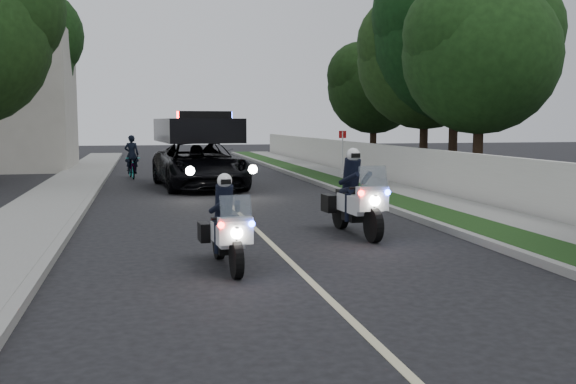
# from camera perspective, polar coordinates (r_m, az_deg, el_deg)

# --- Properties ---
(ground) EXTENTS (120.00, 120.00, 0.00)m
(ground) POSITION_cam_1_polar(r_m,az_deg,el_deg) (9.89, 2.34, -8.13)
(ground) COLOR black
(ground) RESTS_ON ground
(curb_right) EXTENTS (0.20, 60.00, 0.15)m
(curb_right) POSITION_cam_1_polar(r_m,az_deg,el_deg) (20.49, 6.30, -0.51)
(curb_right) COLOR gray
(curb_right) RESTS_ON ground
(grass_verge) EXTENTS (1.20, 60.00, 0.16)m
(grass_verge) POSITION_cam_1_polar(r_m,az_deg,el_deg) (20.72, 8.14, -0.45)
(grass_verge) COLOR #193814
(grass_verge) RESTS_ON ground
(sidewalk_right) EXTENTS (1.40, 60.00, 0.16)m
(sidewalk_right) POSITION_cam_1_polar(r_m,az_deg,el_deg) (21.21, 11.43, -0.36)
(sidewalk_right) COLOR gray
(sidewalk_right) RESTS_ON ground
(property_wall) EXTENTS (0.22, 60.00, 1.50)m
(property_wall) POSITION_cam_1_polar(r_m,az_deg,el_deg) (21.57, 13.90, 1.49)
(property_wall) COLOR beige
(property_wall) RESTS_ON ground
(curb_left) EXTENTS (0.20, 60.00, 0.15)m
(curb_left) POSITION_cam_1_polar(r_m,az_deg,el_deg) (19.48, -17.19, -1.09)
(curb_left) COLOR gray
(curb_left) RESTS_ON ground
(sidewalk_left) EXTENTS (2.00, 60.00, 0.16)m
(sidewalk_left) POSITION_cam_1_polar(r_m,az_deg,el_deg) (19.61, -20.40, -1.15)
(sidewalk_left) COLOR gray
(sidewalk_left) RESTS_ON ground
(lane_marking) EXTENTS (0.12, 50.00, 0.01)m
(lane_marking) POSITION_cam_1_polar(r_m,az_deg,el_deg) (19.58, -5.14, -1.02)
(lane_marking) COLOR #BFB78C
(lane_marking) RESTS_ON ground
(police_moto_left) EXTENTS (0.77, 1.91, 1.59)m
(police_moto_left) POSITION_cam_1_polar(r_m,az_deg,el_deg) (11.10, -5.34, -6.57)
(police_moto_left) COLOR silver
(police_moto_left) RESTS_ON ground
(police_moto_right) EXTENTS (0.94, 2.27, 1.88)m
(police_moto_right) POSITION_cam_1_polar(r_m,az_deg,el_deg) (14.26, 5.87, -3.73)
(police_moto_right) COLOR silver
(police_moto_right) RESTS_ON ground
(police_suv) EXTENTS (3.46, 6.43, 3.00)m
(police_suv) POSITION_cam_1_polar(r_m,az_deg,el_deg) (24.41, -7.69, 0.37)
(police_suv) COLOR black
(police_suv) RESTS_ON ground
(bicycle) EXTENTS (0.83, 1.83, 0.92)m
(bicycle) POSITION_cam_1_polar(r_m,az_deg,el_deg) (28.97, -13.40, 1.16)
(bicycle) COLOR black
(bicycle) RESTS_ON ground
(cyclist) EXTENTS (0.64, 0.46, 1.67)m
(cyclist) POSITION_cam_1_polar(r_m,az_deg,el_deg) (28.97, -13.40, 1.16)
(cyclist) COLOR black
(cyclist) RESTS_ON ground
(sign_post) EXTENTS (0.40, 0.40, 2.11)m
(sign_post) POSITION_cam_1_polar(r_m,az_deg,el_deg) (28.70, 4.74, 1.26)
(sign_post) COLOR #B50D0C
(sign_post) RESTS_ON ground
(tree_right_b) EXTENTS (6.44, 6.44, 9.19)m
(tree_right_b) POSITION_cam_1_polar(r_m,az_deg,el_deg) (24.47, 16.09, 0.19)
(tree_right_b) COLOR #1A3D14
(tree_right_b) RESTS_ON ground
(tree_right_c) EXTENTS (7.51, 7.51, 11.22)m
(tree_right_c) POSITION_cam_1_polar(r_m,az_deg,el_deg) (27.84, 14.08, 0.95)
(tree_right_c) COLOR #103311
(tree_right_c) RESTS_ON ground
(tree_right_d) EXTENTS (6.22, 6.22, 9.72)m
(tree_right_d) POSITION_cam_1_polar(r_m,az_deg,el_deg) (29.20, 11.65, 1.24)
(tree_right_d) COLOR #204115
(tree_right_d) RESTS_ON ground
(tree_right_e) EXTENTS (6.51, 6.51, 8.27)m
(tree_right_e) POSITION_cam_1_polar(r_m,az_deg,el_deg) (35.75, 7.39, 2.20)
(tree_right_e) COLOR black
(tree_right_e) RESTS_ON ground
(tree_left_far) EXTENTS (8.54, 8.54, 11.10)m
(tree_left_far) POSITION_cam_1_polar(r_m,az_deg,el_deg) (37.01, -22.91, 1.90)
(tree_left_far) COLOR black
(tree_left_far) RESTS_ON ground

